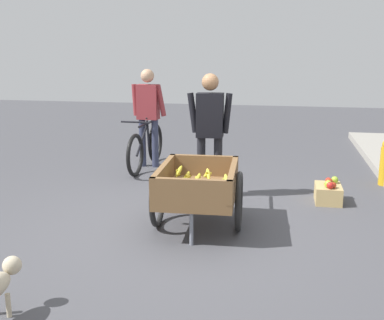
% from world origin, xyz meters
% --- Properties ---
extents(ground_plane, '(24.00, 24.00, 0.00)m').
position_xyz_m(ground_plane, '(0.00, 0.00, 0.00)').
color(ground_plane, '#47474C').
extents(fruit_cart, '(1.69, 0.97, 0.69)m').
position_xyz_m(fruit_cart, '(0.02, 0.11, 0.43)').
color(fruit_cart, brown).
rests_on(fruit_cart, ground).
extents(vendor_person, '(0.22, 0.58, 1.60)m').
position_xyz_m(vendor_person, '(-1.13, 0.05, 0.96)').
color(vendor_person, black).
rests_on(vendor_person, ground).
extents(bicycle, '(1.66, 0.46, 0.85)m').
position_xyz_m(bicycle, '(-2.41, -1.20, 0.35)').
color(bicycle, black).
rests_on(bicycle, ground).
extents(cyclist_person, '(0.21, 0.58, 1.60)m').
position_xyz_m(cyclist_person, '(-2.56, -1.19, 0.95)').
color(cyclist_person, '#333851').
rests_on(cyclist_person, ground).
extents(apple_crate, '(0.44, 0.32, 0.32)m').
position_xyz_m(apple_crate, '(-1.17, 1.57, 0.13)').
color(apple_crate, tan).
rests_on(apple_crate, ground).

